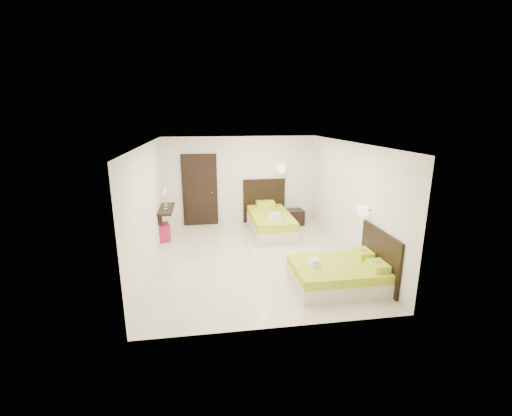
{
  "coord_description": "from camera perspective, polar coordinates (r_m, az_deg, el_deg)",
  "views": [
    {
      "loc": [
        -1.06,
        -7.26,
        3.15
      ],
      "look_at": [
        0.1,
        0.3,
        1.1
      ],
      "focal_mm": 24.0,
      "sensor_mm": 36.0,
      "label": 1
    }
  ],
  "objects": [
    {
      "name": "bed_single",
      "position": [
        9.63,
        2.35,
        -2.12
      ],
      "size": [
        1.28,
        2.14,
        1.76
      ],
      "color": "beige",
      "rests_on": "ground"
    },
    {
      "name": "bed_double",
      "position": [
        6.86,
        14.06,
        -10.43
      ],
      "size": [
        1.71,
        1.46,
        1.41
      ],
      "color": "beige",
      "rests_on": "ground"
    },
    {
      "name": "door",
      "position": [
        10.18,
        -9.32,
        2.9
      ],
      "size": [
        1.02,
        0.15,
        2.14
      ],
      "color": "black",
      "rests_on": "ground"
    },
    {
      "name": "floor",
      "position": [
        7.99,
        -0.39,
        -8.23
      ],
      "size": [
        5.5,
        5.5,
        0.0
      ],
      "primitive_type": "plane",
      "color": "beige",
      "rests_on": "ground"
    },
    {
      "name": "nightstand",
      "position": [
        10.35,
        6.4,
        -1.5
      ],
      "size": [
        0.54,
        0.49,
        0.45
      ],
      "primitive_type": "cube",
      "rotation": [
        0.0,
        0.0,
        0.07
      ],
      "color": "black",
      "rests_on": "ground"
    },
    {
      "name": "ottoman",
      "position": [
        9.28,
        -15.59,
        -3.96
      ],
      "size": [
        0.53,
        0.53,
        0.45
      ],
      "primitive_type": "cube",
      "rotation": [
        0.0,
        0.0,
        0.22
      ],
      "color": "maroon",
      "rests_on": "ground"
    },
    {
      "name": "console_shelf",
      "position": [
        9.23,
        -14.8,
        -0.17
      ],
      "size": [
        0.35,
        1.2,
        0.78
      ],
      "color": "black",
      "rests_on": "ground"
    }
  ]
}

